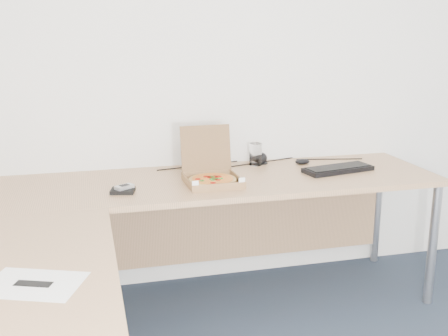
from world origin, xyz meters
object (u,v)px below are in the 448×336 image
object	(u,v)px
keyboard	(338,169)
wallet	(123,191)
drinking_glass	(256,154)
desk	(160,215)
pizza_box	(212,177)

from	to	relation	value
keyboard	wallet	xyz separation A→B (m)	(-1.21, -0.11, -0.00)
drinking_glass	wallet	size ratio (longest dim) A/B	1.14
desk	pizza_box	distance (m)	0.48
desk	drinking_glass	distance (m)	0.94
keyboard	desk	bearing A→B (deg)	-170.29
pizza_box	drinking_glass	xyz separation A→B (m)	(0.34, 0.32, 0.03)
desk	pizza_box	xyz separation A→B (m)	(0.32, 0.35, 0.06)
pizza_box	keyboard	bearing A→B (deg)	2.53
desk	wallet	bearing A→B (deg)	115.71
keyboard	wallet	bearing A→B (deg)	173.93
pizza_box	desk	bearing A→B (deg)	-134.23
pizza_box	wallet	world-z (taller)	pizza_box
keyboard	wallet	distance (m)	1.22
drinking_glass	wallet	world-z (taller)	drinking_glass
pizza_box	drinking_glass	size ratio (longest dim) A/B	2.45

